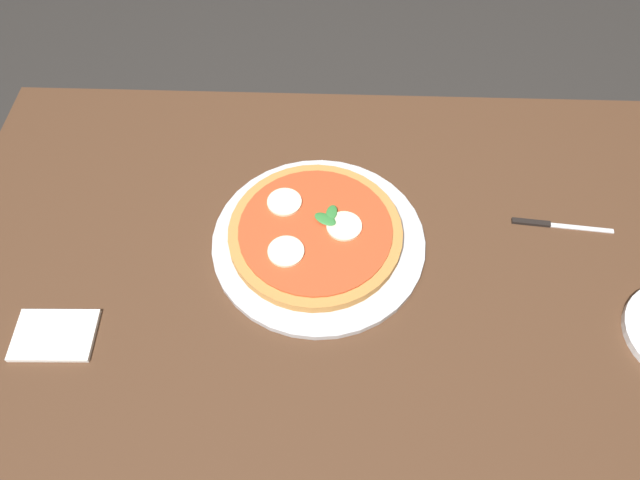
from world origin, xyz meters
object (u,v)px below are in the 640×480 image
object	(u,v)px
serving_tray	(320,241)
napkin	(56,335)
pizza	(316,232)
dining_table	(331,293)
knife	(550,224)

from	to	relation	value
serving_tray	napkin	world-z (taller)	serving_tray
serving_tray	pizza	world-z (taller)	pizza
dining_table	serving_tray	bearing A→B (deg)	116.36
pizza	knife	bearing A→B (deg)	6.19
napkin	knife	distance (m)	0.88
dining_table	serving_tray	size ratio (longest dim) A/B	3.64
serving_tray	pizza	xyz separation A→B (m)	(-0.01, 0.01, 0.02)
pizza	dining_table	bearing A→B (deg)	-61.16
serving_tray	napkin	xyz separation A→B (m)	(-0.42, -0.20, -0.00)
knife	dining_table	bearing A→B (deg)	-166.28
dining_table	napkin	bearing A→B (deg)	-160.96
dining_table	pizza	world-z (taller)	pizza
pizza	knife	distance (m)	0.43
dining_table	knife	size ratio (longest dim) A/B	7.55
pizza	serving_tray	bearing A→B (deg)	-48.74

